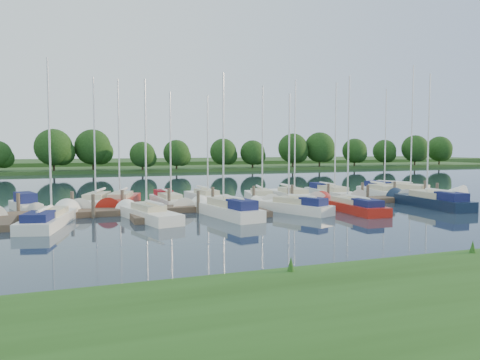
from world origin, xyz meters
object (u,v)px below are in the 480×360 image
object	(u,v)px
dock	(242,207)
motorboat	(26,206)
sailboat_n_5	(207,199)
sailboat_s_2	(227,212)

from	to	relation	value
dock	motorboat	world-z (taller)	motorboat
sailboat_n_5	sailboat_s_2	bearing A→B (deg)	76.69
motorboat	sailboat_n_5	bearing A→B (deg)	165.89
motorboat	sailboat_n_5	xyz separation A→B (m)	(14.20, 0.85, -0.08)
dock	motorboat	xyz separation A→B (m)	(-15.30, 4.97, 0.15)
sailboat_n_5	sailboat_s_2	xyz separation A→B (m)	(-1.16, -8.81, 0.07)
dock	sailboat_s_2	bearing A→B (deg)	-127.08
dock	sailboat_s_2	distance (m)	3.76
sailboat_n_5	motorboat	bearing A→B (deg)	-2.41
dock	sailboat_s_2	size ratio (longest dim) A/B	3.93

